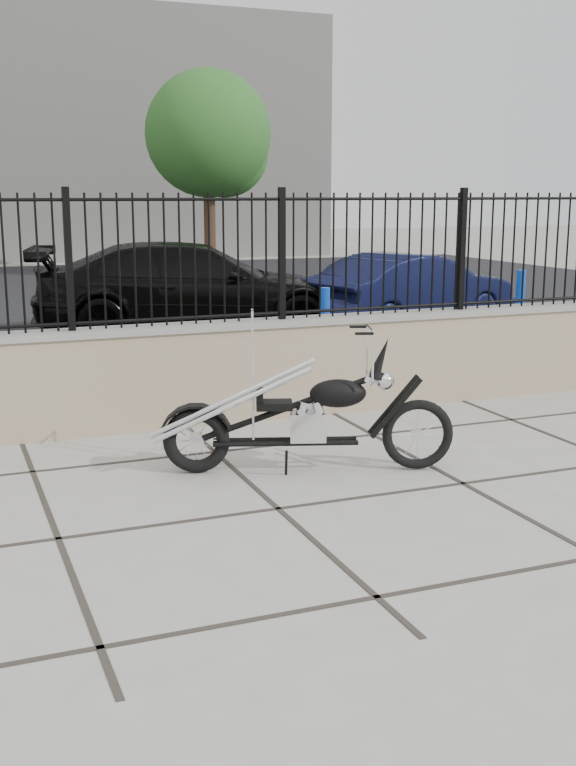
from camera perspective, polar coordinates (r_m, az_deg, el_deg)
The scene contains 10 objects.
ground_plane at distance 6.30m, azimuth -0.62°, elevation -8.02°, with size 90.00×90.00×0.00m, color #99968E.
parking_lot at distance 18.28m, azimuth -14.87°, elevation 4.84°, with size 30.00×30.00×0.00m, color black.
retaining_wall at distance 8.47m, azimuth -6.71°, elevation 0.50°, with size 14.00×0.36×0.96m, color gray.
iron_fence at distance 8.32m, azimuth -6.89°, elevation 7.81°, with size 14.00×0.08×1.20m, color black.
chopper_motorcycle at distance 6.95m, azimuth 0.91°, elevation -0.48°, with size 2.18×0.38×1.31m, color black, non-canonical shape.
car_black at distance 13.99m, azimuth -6.02°, elevation 6.01°, with size 1.99×4.89×1.42m, color black.
car_blue at distance 14.60m, azimuth 7.90°, elevation 5.81°, with size 1.29×3.69×1.22m, color black.
bollard_b at distance 10.93m, azimuth 2.35°, elevation 3.38°, with size 0.12×0.12×1.04m, color blue.
bollard_c at distance 13.37m, azimuth 14.53°, elevation 4.68°, with size 0.13×0.13×1.08m, color #0B5CB3.
tree_right at distance 23.57m, azimuth -5.11°, elevation 15.88°, with size 3.19×3.19×5.38m.
Camera 1 is at (-2.12, -5.52, 2.16)m, focal length 42.00 mm.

